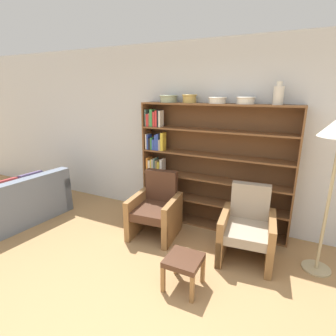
# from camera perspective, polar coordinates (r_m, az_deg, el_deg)

# --- Properties ---
(wall_back) EXTENTS (12.00, 0.06, 2.75)m
(wall_back) POSITION_cam_1_polar(r_m,az_deg,el_deg) (4.04, 10.26, 6.65)
(wall_back) COLOR silver
(wall_back) RESTS_ON ground
(bookshelf) EXTENTS (2.26, 0.30, 1.88)m
(bookshelf) POSITION_cam_1_polar(r_m,az_deg,el_deg) (4.04, 7.09, -0.17)
(bookshelf) COLOR brown
(bookshelf) RESTS_ON ground
(bowl_cream) EXTENTS (0.27, 0.27, 0.11)m
(bowl_cream) POSITION_cam_1_polar(r_m,az_deg,el_deg) (4.06, 0.13, 14.93)
(bowl_cream) COLOR gray
(bowl_cream) RESTS_ON bookshelf
(bowl_brass) EXTENTS (0.22, 0.22, 0.12)m
(bowl_brass) POSITION_cam_1_polar(r_m,az_deg,el_deg) (3.92, 4.70, 14.93)
(bowl_brass) COLOR tan
(bowl_brass) RESTS_ON bookshelf
(bowl_sage) EXTENTS (0.26, 0.26, 0.09)m
(bowl_sage) POSITION_cam_1_polar(r_m,az_deg,el_deg) (3.79, 10.68, 14.39)
(bowl_sage) COLOR silver
(bowl_sage) RESTS_ON bookshelf
(bowl_copper) EXTENTS (0.25, 0.25, 0.09)m
(bowl_copper) POSITION_cam_1_polar(r_m,az_deg,el_deg) (3.71, 16.52, 14.03)
(bowl_copper) COLOR silver
(bowl_copper) RESTS_ON bookshelf
(vase_tall) EXTENTS (0.13, 0.13, 0.28)m
(vase_tall) POSITION_cam_1_polar(r_m,az_deg,el_deg) (3.66, 22.91, 14.49)
(vase_tall) COLOR silver
(vase_tall) RESTS_ON bookshelf
(couch) EXTENTS (0.98, 1.57, 0.79)m
(couch) POSITION_cam_1_polar(r_m,az_deg,el_deg) (4.90, -29.85, -6.91)
(couch) COLOR slate
(couch) RESTS_ON ground
(armchair_leather) EXTENTS (0.70, 0.74, 0.91)m
(armchair_leather) POSITION_cam_1_polar(r_m,az_deg,el_deg) (3.88, -2.61, -8.83)
(armchair_leather) COLOR olive
(armchair_leather) RESTS_ON ground
(armchair_cushioned) EXTENTS (0.71, 0.74, 0.91)m
(armchair_cushioned) POSITION_cam_1_polar(r_m,az_deg,el_deg) (3.51, 16.84, -12.48)
(armchair_cushioned) COLOR olive
(armchair_cushioned) RESTS_ON ground
(footstool) EXTENTS (0.37, 0.37, 0.36)m
(footstool) POSITION_cam_1_polar(r_m,az_deg,el_deg) (2.95, 3.42, -19.93)
(footstool) COLOR olive
(footstool) RESTS_ON ground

